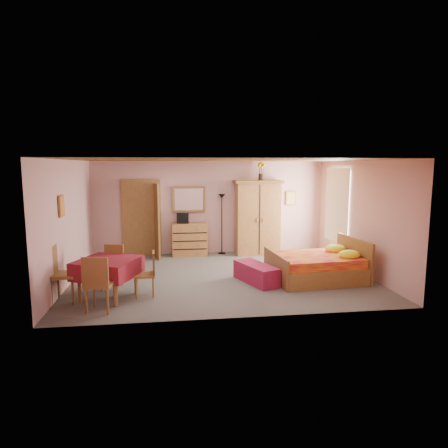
{
  "coord_description": "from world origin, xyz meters",
  "views": [
    {
      "loc": [
        -1.13,
        -8.68,
        2.48
      ],
      "look_at": [
        0.1,
        0.3,
        1.15
      ],
      "focal_mm": 32.0,
      "sensor_mm": 36.0,
      "label": 1
    }
  ],
  "objects": [
    {
      "name": "wall_left",
      "position": [
        -3.25,
        0.0,
        1.3
      ],
      "size": [
        0.1,
        5.0,
        2.6
      ],
      "primitive_type": "cube",
      "color": "#C6918F",
      "rests_on": "floor"
    },
    {
      "name": "chair_south",
      "position": [
        -2.34,
        -1.85,
        0.49
      ],
      "size": [
        0.52,
        0.52,
        0.99
      ],
      "primitive_type": "cube",
      "rotation": [
        0.0,
        0.0,
        -0.18
      ],
      "color": "#905F31",
      "rests_on": "floor"
    },
    {
      "name": "bench",
      "position": [
        0.67,
        -0.57,
        0.2
      ],
      "size": [
        0.84,
        1.27,
        0.4
      ],
      "primitive_type": "cube",
      "rotation": [
        0.0,
        0.0,
        0.36
      ],
      "color": "maroon",
      "rests_on": "floor"
    },
    {
      "name": "picture_back",
      "position": [
        2.35,
        2.47,
        1.55
      ],
      "size": [
        0.3,
        0.04,
        0.4
      ],
      "primitive_type": "cube",
      "color": "#D8BF59",
      "rests_on": "wall_back"
    },
    {
      "name": "chair_north",
      "position": [
        -2.33,
        -0.54,
        0.44
      ],
      "size": [
        0.46,
        0.46,
        0.87
      ],
      "primitive_type": "cube",
      "rotation": [
        0.0,
        0.0,
        2.95
      ],
      "color": "#AD703A",
      "rests_on": "floor"
    },
    {
      "name": "chair_east",
      "position": [
        -1.63,
        -1.16,
        0.43
      ],
      "size": [
        0.4,
        0.4,
        0.86
      ],
      "primitive_type": "cube",
      "rotation": [
        0.0,
        0.0,
        1.61
      ],
      "color": "#A27536",
      "rests_on": "floor"
    },
    {
      "name": "chest_of_drawers",
      "position": [
        -0.6,
        2.24,
        0.45
      ],
      "size": [
        0.96,
        0.48,
        0.91
      ],
      "primitive_type": "cube",
      "rotation": [
        0.0,
        0.0,
        -0.01
      ],
      "color": "#A96F39",
      "rests_on": "floor"
    },
    {
      "name": "doorway",
      "position": [
        -1.9,
        2.47,
        1.02
      ],
      "size": [
        1.06,
        0.12,
        2.15
      ],
      "primitive_type": "cube",
      "color": "#9E6B35",
      "rests_on": "floor"
    },
    {
      "name": "sunflower_vase",
      "position": [
        1.4,
        2.23,
        2.33
      ],
      "size": [
        0.2,
        0.2,
        0.5
      ],
      "primitive_type": "cube",
      "rotation": [
        0.0,
        0.0,
        0.02
      ],
      "color": "yellow",
      "rests_on": "wardrobe"
    },
    {
      "name": "window",
      "position": [
        3.21,
        1.2,
        1.45
      ],
      "size": [
        0.08,
        1.4,
        1.95
      ],
      "primitive_type": "cube",
      "color": "white",
      "rests_on": "wall_right"
    },
    {
      "name": "wall_back",
      "position": [
        0.0,
        2.5,
        1.3
      ],
      "size": [
        6.5,
        0.1,
        2.6
      ],
      "primitive_type": "cube",
      "color": "#C6918F",
      "rests_on": "floor"
    },
    {
      "name": "wall_right",
      "position": [
        3.25,
        0.0,
        1.3
      ],
      "size": [
        0.1,
        5.0,
        2.6
      ],
      "primitive_type": "cube",
      "color": "#C6918F",
      "rests_on": "floor"
    },
    {
      "name": "picture_left",
      "position": [
        -3.22,
        -0.6,
        1.7
      ],
      "size": [
        0.04,
        0.32,
        0.42
      ],
      "primitive_type": "cube",
      "color": "orange",
      "rests_on": "wall_left"
    },
    {
      "name": "chair_west",
      "position": [
        -3.06,
        -1.27,
        0.51
      ],
      "size": [
        0.5,
        0.5,
        1.03
      ],
      "primitive_type": "cube",
      "rotation": [
        0.0,
        0.0,
        -1.64
      ],
      "color": "olive",
      "rests_on": "floor"
    },
    {
      "name": "wall_mirror",
      "position": [
        -0.6,
        2.45,
        1.55
      ],
      "size": [
        0.91,
        0.08,
        0.72
      ],
      "primitive_type": "cube",
      "rotation": [
        0.0,
        0.0,
        0.03
      ],
      "color": "silver",
      "rests_on": "wall_back"
    },
    {
      "name": "stereo",
      "position": [
        -0.78,
        2.26,
        1.05
      ],
      "size": [
        0.33,
        0.25,
        0.3
      ],
      "primitive_type": "cube",
      "rotation": [
        0.0,
        0.0,
        -0.06
      ],
      "color": "black",
      "rests_on": "chest_of_drawers"
    },
    {
      "name": "ceiling",
      "position": [
        0.0,
        0.0,
        2.6
      ],
      "size": [
        6.5,
        6.5,
        0.0
      ],
      "primitive_type": "plane",
      "rotation": [
        3.14,
        0.0,
        0.0
      ],
      "color": "brown",
      "rests_on": "wall_back"
    },
    {
      "name": "bed",
      "position": [
        2.01,
        -0.51,
        0.44
      ],
      "size": [
        2.02,
        1.64,
        0.89
      ],
      "primitive_type": "cube",
      "rotation": [
        0.0,
        0.0,
        0.07
      ],
      "color": "#B81130",
      "rests_on": "floor"
    },
    {
      "name": "floor",
      "position": [
        0.0,
        0.0,
        0.0
      ],
      "size": [
        6.5,
        6.5,
        0.0
      ],
      "primitive_type": "plane",
      "color": "#5F5B54",
      "rests_on": "ground"
    },
    {
      "name": "wall_front",
      "position": [
        0.0,
        -2.5,
        1.3
      ],
      "size": [
        6.5,
        0.1,
        2.6
      ],
      "primitive_type": "cube",
      "color": "#C6918F",
      "rests_on": "floor"
    },
    {
      "name": "dining_table",
      "position": [
        -2.3,
        -1.19,
        0.38
      ],
      "size": [
        1.34,
        1.34,
        0.75
      ],
      "primitive_type": "cube",
      "rotation": [
        0.0,
        0.0,
        -0.4
      ],
      "color": "maroon",
      "rests_on": "floor"
    },
    {
      "name": "floor_lamp",
      "position": [
        0.32,
        2.34,
        0.85
      ],
      "size": [
        0.24,
        0.24,
        1.7
      ],
      "primitive_type": "cube",
      "rotation": [
        0.0,
        0.0,
        0.11
      ],
      "color": "black",
      "rests_on": "floor"
    },
    {
      "name": "wardrobe",
      "position": [
        1.3,
        2.18,
        1.04
      ],
      "size": [
        1.33,
        0.69,
        2.08
      ],
      "primitive_type": "cube",
      "rotation": [
        0.0,
        0.0,
        0.01
      ],
      "color": "#AE703B",
      "rests_on": "floor"
    }
  ]
}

